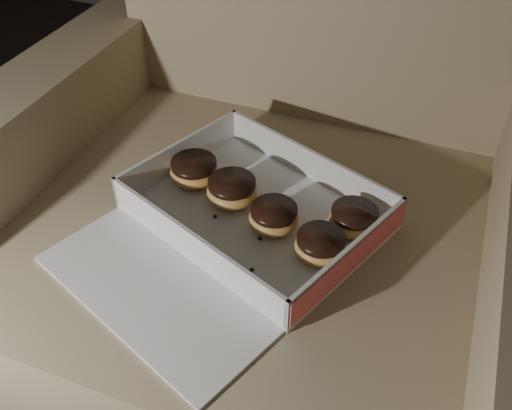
% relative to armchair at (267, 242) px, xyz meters
% --- Properties ---
extents(armchair, '(0.96, 0.81, 1.00)m').
position_rel_armchair_xyz_m(armchair, '(0.00, 0.00, 0.00)').
color(armchair, '#947D5E').
rests_on(armchair, floor).
extents(bakery_box, '(0.49, 0.53, 0.06)m').
position_rel_armchair_xyz_m(bakery_box, '(-0.00, -0.12, 0.15)').
color(bakery_box, silver).
rests_on(bakery_box, armchair).
extents(donut_a, '(0.08, 0.08, 0.04)m').
position_rel_armchair_xyz_m(donut_a, '(-0.04, -0.06, 0.16)').
color(donut_a, '#E6B250').
rests_on(donut_a, bakery_box).
extents(donut_b, '(0.08, 0.08, 0.04)m').
position_rel_armchair_xyz_m(donut_b, '(0.04, -0.10, 0.16)').
color(donut_b, '#E6B250').
rests_on(donut_b, bakery_box).
extents(donut_c, '(0.08, 0.08, 0.04)m').
position_rel_armchair_xyz_m(donut_c, '(0.16, -0.06, 0.16)').
color(donut_c, '#E6B250').
rests_on(donut_c, bakery_box).
extents(donut_d, '(0.08, 0.08, 0.04)m').
position_rel_armchair_xyz_m(donut_d, '(-0.12, -0.04, 0.16)').
color(donut_d, '#E6B250').
rests_on(donut_d, bakery_box).
extents(donut_e, '(0.08, 0.08, 0.04)m').
position_rel_armchair_xyz_m(donut_e, '(0.13, -0.13, 0.16)').
color(donut_e, '#E6B250').
rests_on(donut_e, bakery_box).
extents(crumb_a, '(0.01, 0.01, 0.00)m').
position_rel_armchair_xyz_m(crumb_a, '(-0.15, -0.04, 0.14)').
color(crumb_a, black).
rests_on(crumb_a, bakery_box).
extents(crumb_b, '(0.01, 0.01, 0.00)m').
position_rel_armchair_xyz_m(crumb_b, '(-0.05, -0.11, 0.14)').
color(crumb_b, black).
rests_on(crumb_b, bakery_box).
extents(crumb_c, '(0.01, 0.01, 0.00)m').
position_rel_armchair_xyz_m(crumb_c, '(0.05, -0.20, 0.14)').
color(crumb_c, black).
rests_on(crumb_c, bakery_box).
extents(crumb_d, '(0.01, 0.01, 0.00)m').
position_rel_armchair_xyz_m(crumb_d, '(0.03, -0.13, 0.14)').
color(crumb_d, black).
rests_on(crumb_d, bakery_box).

